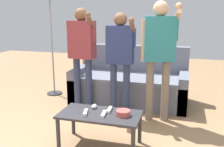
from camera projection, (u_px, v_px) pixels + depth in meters
The scene contains 12 objects.
ground_plane at pixel (115, 139), 3.05m from camera, with size 12.00×12.00×0.00m, color #93704C.
couch at pixel (130, 83), 4.32m from camera, with size 1.88×0.89×0.92m.
coffee_table at pixel (100, 118), 2.82m from camera, with size 0.90×0.46×0.39m.
snack_bowl at pixel (123, 113), 2.74m from camera, with size 0.16×0.16×0.06m, color #B24C47.
game_remote_nunchuk at pixel (94, 106), 2.95m from camera, with size 0.06×0.09×0.05m.
floor_lamp at pixel (50, 1), 4.38m from camera, with size 0.33×0.33×1.93m.
player_left at pixel (82, 47), 3.80m from camera, with size 0.45×0.34×1.55m.
player_center at pixel (120, 52), 3.57m from camera, with size 0.44×0.30×1.48m.
player_right at pixel (159, 48), 3.37m from camera, with size 0.51×0.31×1.62m.
game_remote_wand_near at pixel (85, 112), 2.79m from camera, with size 0.08×0.16×0.03m.
game_remote_wand_far at pixel (109, 110), 2.87m from camera, with size 0.05×0.16×0.03m.
game_remote_wand_spare at pixel (104, 114), 2.75m from camera, with size 0.06×0.17×0.03m.
Camera 1 is at (0.72, -2.69, 1.47)m, focal length 40.88 mm.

